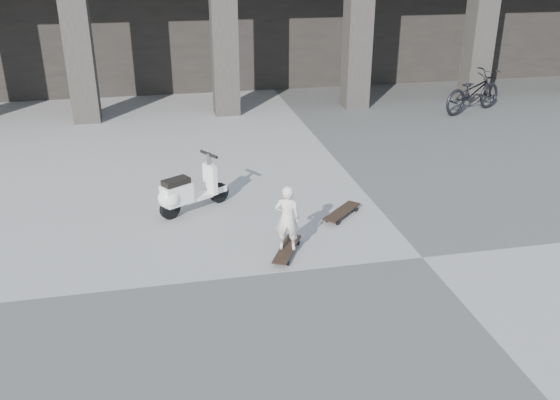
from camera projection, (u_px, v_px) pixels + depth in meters
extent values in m
plane|color=#494947|center=(422.00, 258.00, 8.57)|extent=(90.00, 90.00, 0.00)
cube|color=#2F2C27|center=(78.00, 41.00, 14.40)|extent=(0.65, 0.65, 4.00)
cube|color=#2F2C27|center=(224.00, 37.00, 15.07)|extent=(0.65, 0.65, 4.00)
cube|color=#2F2C27|center=(358.00, 33.00, 15.75)|extent=(0.65, 0.65, 4.00)
cube|color=#2F2C27|center=(480.00, 29.00, 16.42)|extent=(0.65, 0.65, 4.00)
cube|color=black|center=(287.00, 249.00, 8.64)|extent=(0.60, 0.92, 0.02)
cube|color=#B2B2B7|center=(292.00, 241.00, 8.94)|extent=(0.19, 0.13, 0.03)
cube|color=#B2B2B7|center=(281.00, 262.00, 8.37)|extent=(0.19, 0.13, 0.03)
cylinder|color=black|center=(286.00, 241.00, 8.97)|extent=(0.06, 0.07, 0.07)
cylinder|color=black|center=(298.00, 243.00, 8.92)|extent=(0.06, 0.07, 0.07)
cylinder|color=black|center=(275.00, 262.00, 8.40)|extent=(0.06, 0.07, 0.07)
cylinder|color=black|center=(288.00, 263.00, 8.35)|extent=(0.06, 0.07, 0.07)
cube|color=black|center=(342.00, 211.00, 9.82)|extent=(0.81, 0.79, 0.02)
cube|color=#B2B2B7|center=(351.00, 207.00, 10.08)|extent=(0.18, 0.19, 0.03)
cube|color=#B2B2B7|center=(332.00, 221.00, 9.59)|extent=(0.18, 0.19, 0.03)
cylinder|color=black|center=(345.00, 207.00, 10.13)|extent=(0.08, 0.08, 0.08)
cylinder|color=black|center=(356.00, 209.00, 10.03)|extent=(0.08, 0.08, 0.08)
cylinder|color=black|center=(327.00, 220.00, 9.65)|extent=(0.08, 0.08, 0.08)
cylinder|color=black|center=(338.00, 223.00, 9.55)|extent=(0.08, 0.08, 0.08)
imported|color=silver|center=(287.00, 218.00, 8.44)|extent=(0.41, 0.32, 0.98)
cylinder|color=black|center=(219.00, 193.00, 10.34)|extent=(0.35, 0.26, 0.35)
cylinder|color=black|center=(170.00, 209.00, 9.72)|extent=(0.35, 0.26, 0.35)
cube|color=white|center=(196.00, 197.00, 10.03)|extent=(0.57, 0.47, 0.06)
cube|color=white|center=(177.00, 194.00, 9.73)|extent=(0.56, 0.49, 0.34)
sphere|color=white|center=(169.00, 198.00, 9.64)|extent=(0.37, 0.37, 0.37)
cube|color=black|center=(176.00, 182.00, 9.64)|extent=(0.50, 0.42, 0.09)
cube|color=white|center=(210.00, 179.00, 10.11)|extent=(0.23, 0.30, 0.51)
cube|color=white|center=(219.00, 189.00, 10.32)|extent=(0.29, 0.24, 0.11)
cylinder|color=#B2B2B7|center=(209.00, 161.00, 9.98)|extent=(0.11, 0.11, 0.27)
cylinder|color=black|center=(209.00, 154.00, 9.94)|extent=(0.27, 0.41, 0.05)
sphere|color=white|center=(212.00, 166.00, 10.06)|extent=(0.11, 0.11, 0.11)
imported|color=black|center=(473.00, 92.00, 15.79)|extent=(2.21, 1.50, 1.10)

